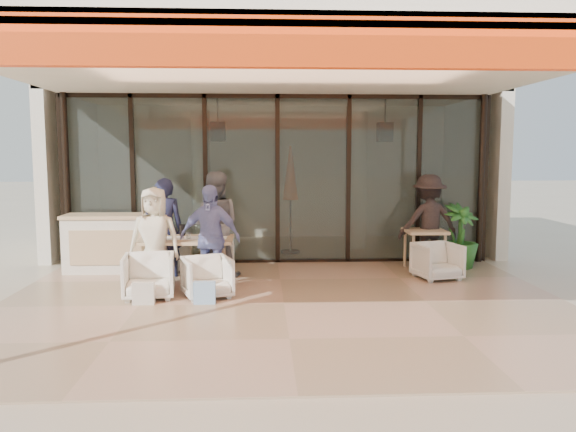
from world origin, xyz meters
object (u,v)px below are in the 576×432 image
object	(u,v)px
diner_navy	(165,228)
dining_table	(186,242)
side_table	(425,236)
side_chair	(437,260)
standing_woman	(428,222)
chair_far_left	(170,255)
host_counter	(118,243)
chair_near_right	(207,275)
diner_grey	(215,225)
diner_cream	(155,239)
chair_near_left	(149,274)
chair_far_right	(217,254)
potted_palm	(459,236)
diner_periwinkle	(210,238)

from	to	relation	value
diner_navy	dining_table	bearing A→B (deg)	121.17
side_table	side_chair	size ratio (longest dim) A/B	1.08
side_chair	standing_woman	distance (m)	1.09
chair_far_left	side_chair	xyz separation A→B (m)	(4.56, -0.90, 0.04)
host_counter	chair_near_right	size ratio (longest dim) A/B	2.75
chair_far_left	diner_grey	bearing A→B (deg)	168.27
dining_table	diner_cream	distance (m)	0.62
chair_near_left	side_chair	world-z (taller)	chair_near_left
chair_far_left	chair_near_right	bearing A→B (deg)	132.88
dining_table	chair_near_right	xyz separation A→B (m)	(0.43, -0.96, -0.35)
chair_far_right	potted_palm	xyz separation A→B (m)	(4.39, -0.02, 0.30)
chair_near_left	diner_periwinkle	world-z (taller)	diner_periwinkle
diner_cream	diner_periwinkle	size ratio (longest dim) A/B	0.98
chair_far_right	diner_cream	xyz separation A→B (m)	(-0.84, -1.40, 0.50)
standing_woman	potted_palm	bearing A→B (deg)	164.19
side_table	potted_palm	world-z (taller)	potted_palm
side_table	standing_woman	distance (m)	0.33
diner_periwinkle	dining_table	bearing A→B (deg)	147.54
dining_table	chair_near_right	size ratio (longest dim) A/B	2.23
side_table	potted_palm	bearing A→B (deg)	10.26
chair_far_left	diner_cream	size ratio (longest dim) A/B	0.38
diner_navy	standing_woman	world-z (taller)	standing_woman
diner_grey	side_table	world-z (taller)	diner_grey
diner_navy	side_table	xyz separation A→B (m)	(4.56, 0.35, -0.21)
chair_near_right	side_table	distance (m)	4.12
host_counter	potted_palm	bearing A→B (deg)	0.20
chair_far_left	side_table	size ratio (longest dim) A/B	0.82
side_table	side_chair	xyz separation A→B (m)	(0.00, -0.75, -0.29)
potted_palm	side_table	bearing A→B (deg)	-169.74
chair_far_right	side_table	distance (m)	3.73
chair_far_right	diner_navy	world-z (taller)	diner_navy
chair_near_left	diner_periwinkle	size ratio (longest dim) A/B	0.45
diner_navy	diner_cream	distance (m)	0.90
diner_cream	standing_woman	size ratio (longest dim) A/B	0.92
host_counter	chair_near_left	distance (m)	2.07
diner_navy	diner_cream	xyz separation A→B (m)	(0.00, -0.90, -0.05)
dining_table	chair_near_left	world-z (taller)	dining_table
host_counter	dining_table	world-z (taller)	host_counter
chair_near_right	side_chair	bearing A→B (deg)	-4.30
host_counter	chair_far_left	bearing A→B (deg)	2.92
chair_far_right	chair_near_right	bearing A→B (deg)	85.21
chair_far_left	chair_near_left	xyz separation A→B (m)	(0.00, -1.90, 0.06)
diner_cream	standing_woman	xyz separation A→B (m)	(4.68, 1.46, 0.06)
chair_near_left	diner_cream	distance (m)	0.66
chair_near_right	standing_woman	distance (m)	4.34
chair_near_left	side_chair	xyz separation A→B (m)	(4.56, 1.00, -0.02)
chair_near_left	side_chair	size ratio (longest dim) A/B	1.06
dining_table	chair_far_right	xyz separation A→B (m)	(0.43, 0.94, -0.39)
chair_near_left	chair_near_right	xyz separation A→B (m)	(0.84, 0.00, -0.03)
chair_far_left	standing_woman	distance (m)	4.71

